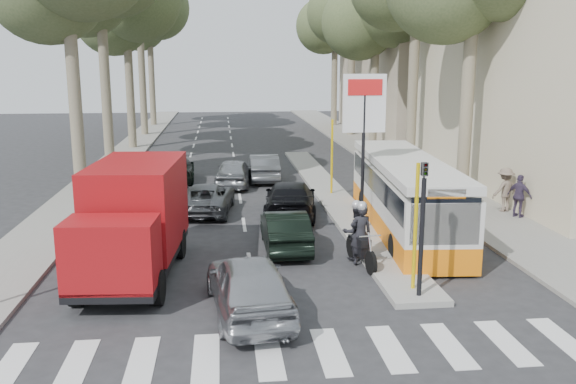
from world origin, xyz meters
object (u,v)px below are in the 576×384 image
(silver_hatchback, at_px, (249,284))
(city_bus, at_px, (404,193))
(dark_hatchback, at_px, (285,230))
(red_truck, at_px, (134,218))
(motorcycle, at_px, (358,234))

(silver_hatchback, height_order, city_bus, city_bus)
(dark_hatchback, xyz_separation_m, city_bus, (4.49, 1.70, 0.77))
(dark_hatchback, xyz_separation_m, red_truck, (-4.50, -2.03, 1.04))
(silver_hatchback, bearing_deg, motorcycle, -141.44)
(silver_hatchback, height_order, motorcycle, motorcycle)
(silver_hatchback, relative_size, city_bus, 0.43)
(red_truck, distance_m, motorcycle, 6.61)
(silver_hatchback, height_order, red_truck, red_truck)
(dark_hatchback, distance_m, red_truck, 5.04)
(motorcycle, bearing_deg, dark_hatchback, 133.15)
(city_bus, height_order, motorcycle, city_bus)
(silver_hatchback, xyz_separation_m, city_bus, (5.90, 6.82, 0.66))
(silver_hatchback, distance_m, city_bus, 9.04)
(red_truck, xyz_separation_m, motorcycle, (6.55, 0.37, -0.79))
(dark_hatchback, height_order, motorcycle, motorcycle)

